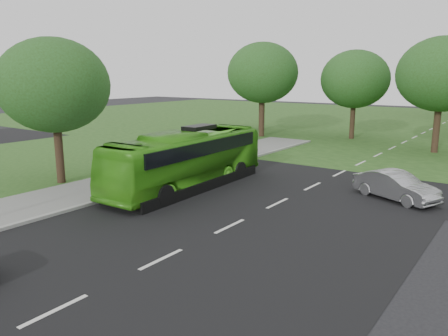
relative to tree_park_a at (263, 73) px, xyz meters
name	(u,v)px	position (x,y,z in m)	size (l,w,h in m)	color
ground	(199,242)	(12.73, -25.82, -6.24)	(160.00, 160.00, 0.00)	black
street_surfaces	(376,153)	(12.35, -3.07, -6.21)	(120.00, 120.00, 0.15)	black
tree_park_a	(263,73)	(0.00, 0.00, 0.00)	(6.92, 6.92, 9.20)	black
tree_park_b	(355,79)	(7.98, 3.55, -0.59)	(6.39, 6.39, 8.37)	black
tree_park_c	(442,74)	(16.02, -0.11, -0.15)	(6.76, 6.76, 8.98)	black
tree_park_f	(262,76)	(-2.80, 4.51, -0.30)	(6.55, 6.55, 8.75)	black
tree_side_near	(54,86)	(0.64, -23.36, -0.76)	(6.08, 6.08, 8.07)	black
bus	(187,160)	(7.23, -19.97, -4.70)	(2.60, 11.10, 3.09)	#46AD1E
sedan	(396,186)	(17.11, -15.82, -5.54)	(1.48, 4.25, 1.40)	#A6A6AB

